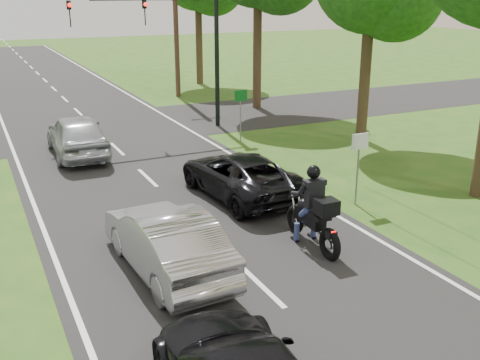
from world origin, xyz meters
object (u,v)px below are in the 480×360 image
traffic_signal (176,35)px  utility_pole_far (175,6)px  silver_sedan (167,241)px  motorcycle_rider (314,215)px  sign_white (359,152)px  dark_suv (240,175)px  sign_green (241,103)px  silver_suv (77,135)px

traffic_signal → utility_pole_far: bearing=70.3°
silver_sedan → motorcycle_rider: bearing=171.8°
silver_sedan → sign_white: size_ratio=2.07×
dark_suv → sign_green: size_ratio=2.22×
silver_sedan → silver_suv: bearing=-93.2°
dark_suv → silver_suv: 7.50m
silver_suv → sign_white: 10.78m
silver_sedan → utility_pole_far: size_ratio=0.44×
silver_suv → traffic_signal: bearing=-153.4°
motorcycle_rider → utility_pole_far: size_ratio=0.24×
silver_suv → traffic_signal: (4.86, 2.25, 3.33)m
motorcycle_rider → sign_green: bearing=76.2°
silver_sedan → sign_green: (6.44, 9.49, 0.86)m
traffic_signal → utility_pole_far: 8.55m
motorcycle_rider → silver_suv: (-3.57, 10.58, -0.00)m
sign_white → silver_suv: bearing=125.4°
silver_sedan → sign_green: bearing=-127.3°
traffic_signal → sign_white: bearing=-83.0°
silver_sedan → traffic_signal: traffic_signal is taller
motorcycle_rider → sign_green: sign_green is taller
motorcycle_rider → silver_suv: motorcycle_rider is taller
silver_sedan → traffic_signal: bearing=-114.4°
silver_sedan → sign_white: sign_white is taller
motorcycle_rider → sign_green: size_ratio=1.13×
silver_sedan → sign_white: 6.47m
motorcycle_rider → silver_suv: 11.17m
silver_sedan → silver_suv: size_ratio=0.95×
traffic_signal → utility_pole_far: size_ratio=0.64×
traffic_signal → sign_green: size_ratio=3.00×
traffic_signal → sign_green: bearing=-62.6°
motorcycle_rider → dark_suv: size_ratio=0.51×
dark_suv → sign_white: 3.57m
utility_pole_far → sign_white: (-1.50, -19.02, -3.49)m
motorcycle_rider → silver_sedan: bearing=177.3°
dark_suv → sign_white: bearing=137.6°
dark_suv → silver_suv: silver_suv is taller
dark_suv → utility_pole_far: 17.93m
silver_sedan → silver_suv: 10.26m
dark_suv → silver_sedan: (-3.55, -3.65, 0.07)m
dark_suv → sign_white: sign_white is taller
sign_white → motorcycle_rider: bearing=-145.6°
sign_green → motorcycle_rider: bearing=-106.2°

